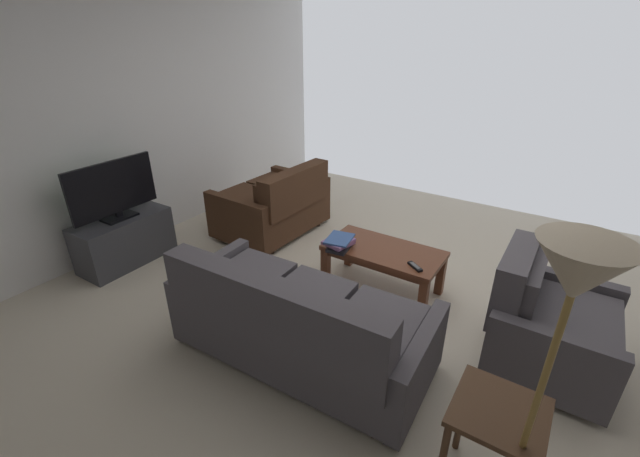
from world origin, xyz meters
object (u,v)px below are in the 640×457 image
object	(u,v)px
flat_tv	(113,190)
book_stack	(339,243)
tv_stand	(125,240)
loveseat_near	(275,204)
floor_lamp	(567,307)
armchair_side	(546,322)
end_table	(496,428)
tv_remote	(415,267)
coffee_table	(383,256)
sofa_main	(296,322)

from	to	relation	value
flat_tv	book_stack	distance (m)	2.26
tv_stand	flat_tv	world-z (taller)	flat_tv
loveseat_near	floor_lamp	bearing A→B (deg)	146.29
floor_lamp	armchair_side	bearing A→B (deg)	-89.41
end_table	book_stack	size ratio (longest dim) A/B	1.97
end_table	loveseat_near	bearing A→B (deg)	-32.83
loveseat_near	tv_remote	size ratio (longest dim) A/B	7.97
floor_lamp	tv_remote	bearing A→B (deg)	-54.26
flat_tv	floor_lamp	bearing A→B (deg)	171.36
loveseat_near	end_table	xyz separation A→B (m)	(-2.84, 1.83, 0.12)
coffee_table	sofa_main	bearing A→B (deg)	84.86
sofa_main	coffee_table	distance (m)	1.19
loveseat_near	book_stack	distance (m)	1.39
loveseat_near	book_stack	size ratio (longest dim) A/B	4.10
flat_tv	armchair_side	distance (m)	3.90
tv_stand	armchair_side	size ratio (longest dim) A/B	1.04
tv_stand	end_table	bearing A→B (deg)	173.21
end_table	tv_remote	bearing A→B (deg)	-54.75
tv_remote	book_stack	bearing A→B (deg)	3.95
book_stack	tv_remote	size ratio (longest dim) A/B	1.94
sofa_main	loveseat_near	world-z (taller)	sofa_main
end_table	flat_tv	xyz separation A→B (m)	(3.70, -0.44, 0.32)
sofa_main	floor_lamp	bearing A→B (deg)	165.56
tv_stand	armchair_side	distance (m)	3.88
floor_lamp	tv_stand	xyz separation A→B (m)	(3.82, -0.58, -1.07)
book_stack	tv_remote	bearing A→B (deg)	-176.05
sofa_main	coffee_table	world-z (taller)	sofa_main
flat_tv	tv_remote	bearing A→B (deg)	-163.41
sofa_main	tv_stand	world-z (taller)	sofa_main
end_table	floor_lamp	distance (m)	0.87
sofa_main	book_stack	world-z (taller)	sofa_main
end_table	armchair_side	bearing A→B (deg)	-94.94
armchair_side	end_table	bearing A→B (deg)	85.06
sofa_main	book_stack	xyz separation A→B (m)	(0.24, -0.98, 0.12)
end_table	flat_tv	bearing A→B (deg)	-6.76
armchair_side	tv_remote	world-z (taller)	armchair_side
floor_lamp	tv_remote	distance (m)	1.95
armchair_side	floor_lamp	bearing A→B (deg)	90.59
tv_remote	tv_stand	bearing A→B (deg)	16.55
floor_lamp	armchair_side	world-z (taller)	floor_lamp
sofa_main	armchair_side	bearing A→B (deg)	-146.60
end_table	armchair_side	xyz separation A→B (m)	(-0.10, -1.20, -0.12)
loveseat_near	armchair_side	bearing A→B (deg)	167.95
end_table	flat_tv	size ratio (longest dim) A/B	0.67
loveseat_near	flat_tv	xyz separation A→B (m)	(0.86, 1.39, 0.44)
end_table	flat_tv	world-z (taller)	flat_tv
coffee_table	tv_stand	world-z (taller)	tv_stand
flat_tv	armchair_side	size ratio (longest dim) A/B	0.99
coffee_table	book_stack	bearing A→B (deg)	30.46
flat_tv	book_stack	size ratio (longest dim) A/B	2.92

